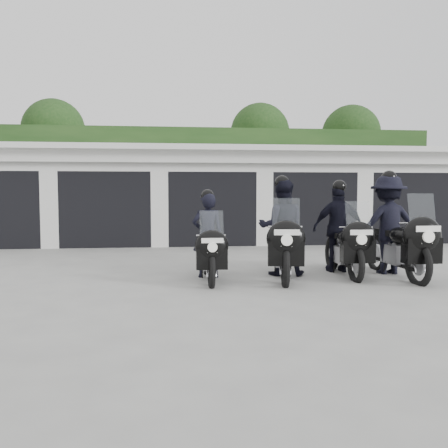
{
  "coord_description": "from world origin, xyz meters",
  "views": [
    {
      "loc": [
        -1.2,
        -8.44,
        1.64
      ],
      "look_at": [
        -0.27,
        -0.05,
        1.05
      ],
      "focal_mm": 38.0,
      "sensor_mm": 36.0,
      "label": 1
    }
  ],
  "objects": [
    {
      "name": "ground",
      "position": [
        0.0,
        0.0,
        0.0
      ],
      "size": [
        80.0,
        80.0,
        0.0
      ],
      "primitive_type": "plane",
      "color": "#989893",
      "rests_on": "ground"
    },
    {
      "name": "garage_block",
      "position": [
        -0.0,
        8.06,
        1.42
      ],
      "size": [
        16.4,
        6.8,
        2.96
      ],
      "color": "silver",
      "rests_on": "ground"
    },
    {
      "name": "background_vegetation",
      "position": [
        0.37,
        12.92,
        2.77
      ],
      "size": [
        20.0,
        3.9,
        5.8
      ],
      "color": "#193613",
      "rests_on": "ground"
    },
    {
      "name": "police_bike_a",
      "position": [
        -0.53,
        0.22,
        0.68
      ],
      "size": [
        0.59,
        1.98,
        1.72
      ],
      "rotation": [
        0.0,
        0.0,
        -0.01
      ],
      "color": "black",
      "rests_on": "ground"
    },
    {
      "name": "police_bike_b",
      "position": [
        0.89,
        0.37,
        0.84
      ],
      "size": [
        1.05,
        2.29,
        2.0
      ],
      "rotation": [
        0.0,
        0.0,
        -0.17
      ],
      "color": "black",
      "rests_on": "ground"
    },
    {
      "name": "police_bike_c",
      "position": [
        2.15,
        0.62,
        0.81
      ],
      "size": [
        1.07,
        2.21,
        1.92
      ],
      "rotation": [
        0.0,
        0.0,
        -0.04
      ],
      "color": "black",
      "rests_on": "ground"
    },
    {
      "name": "police_bike_d",
      "position": [
        3.06,
        0.32,
        0.9
      ],
      "size": [
        1.28,
        2.42,
        2.1
      ],
      "rotation": [
        0.0,
        0.0,
        0.03
      ],
      "color": "black",
      "rests_on": "ground"
    }
  ]
}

